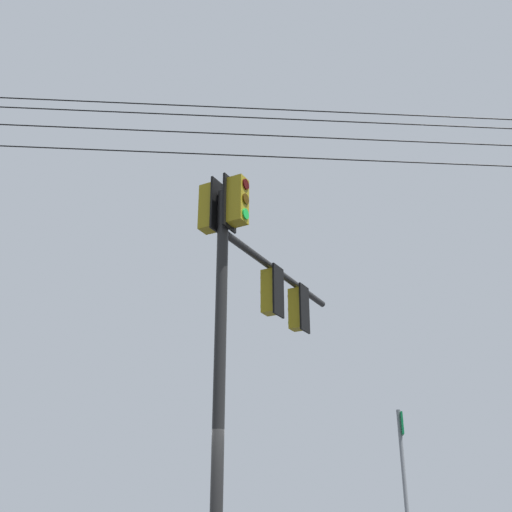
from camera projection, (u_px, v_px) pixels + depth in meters
name	position (u px, v px, depth m)	size (l,w,h in m)	color
signal_mast_assembly	(248.00, 295.00, 11.43)	(3.61, 3.85, 7.00)	black
route_sign_primary	(405.00, 481.00, 10.56)	(0.30, 0.16, 3.00)	slate
overhead_wire_span	(278.00, 130.00, 11.93)	(6.31, 21.63, 1.48)	black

